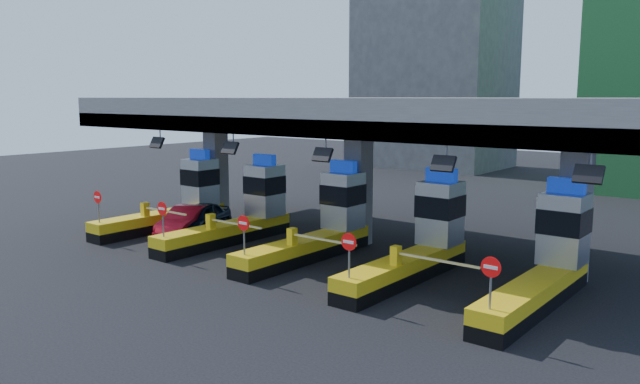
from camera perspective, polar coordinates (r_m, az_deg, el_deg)
The scene contains 10 objects.
ground at distance 27.94m, azimuth -0.10°, elevation -5.90°, with size 120.00×120.00×0.00m, color black.
toll_canopy at distance 29.35m, azimuth 3.44°, elevation 6.91°, with size 28.00×12.09×7.00m.
toll_lane_far_left at distance 34.83m, azimuth -12.74°, elevation -0.84°, with size 4.43×8.00×4.16m.
toll_lane_left at distance 31.13m, azimuth -6.97°, elevation -1.81°, with size 4.43×8.00×4.16m.
toll_lane_center at distance 27.83m, azimuth 0.26°, elevation -3.00°, with size 4.43×8.00×4.16m.
toll_lane_right at distance 25.11m, azimuth 9.26°, elevation -4.41°, with size 4.43×8.00×4.16m.
toll_lane_far_right at distance 23.15m, azimuth 20.15°, elevation -5.95°, with size 4.43×8.00×4.16m.
bg_building_concrete at distance 64.95m, azimuth 10.38°, elevation 10.29°, with size 14.00×10.00×18.00m, color #4C4C49.
van at distance 33.12m, azimuth -11.08°, elevation -2.37°, with size 1.83×4.55×1.55m, color black.
red_car at distance 32.76m, azimuth -12.05°, elevation -2.59°, with size 1.56×4.48×1.48m, color #A70C1A.
Camera 1 is at (16.94, -21.08, 7.04)m, focal length 35.00 mm.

